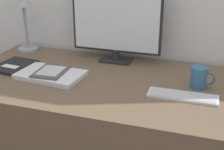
{
  "coord_description": "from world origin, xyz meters",
  "views": [
    {
      "loc": [
        0.47,
        -1.23,
        1.38
      ],
      "look_at": [
        0.05,
        0.08,
        0.81
      ],
      "focal_mm": 50.0,
      "sensor_mm": 36.0,
      "label": 1
    }
  ],
  "objects": [
    {
      "name": "desk_lamp",
      "position": [
        -0.64,
        0.44,
        0.98
      ],
      "size": [
        0.13,
        0.13,
        0.36
      ],
      "color": "#999EA8",
      "rests_on": "desk"
    },
    {
      "name": "ereader",
      "position": [
        -0.29,
        0.1,
        0.78
      ],
      "size": [
        0.15,
        0.2,
        0.01
      ],
      "color": "#4C4C51",
      "rests_on": "laptop"
    },
    {
      "name": "laptop",
      "position": [
        -0.29,
        0.09,
        0.77
      ],
      "size": [
        0.35,
        0.24,
        0.02
      ],
      "color": "silver",
      "rests_on": "desk"
    },
    {
      "name": "monitor",
      "position": [
        -0.04,
        0.42,
        1.0
      ],
      "size": [
        0.52,
        0.11,
        0.47
      ],
      "color": "#262626",
      "rests_on": "desk"
    },
    {
      "name": "desk",
      "position": [
        0.0,
        0.15,
        0.38
      ],
      "size": [
        1.55,
        0.77,
        0.75
      ],
      "color": "brown",
      "rests_on": "ground_plane"
    },
    {
      "name": "coffee_mug",
      "position": [
        0.45,
        0.19,
        0.81
      ],
      "size": [
        0.12,
        0.08,
        0.1
      ],
      "color": "#336089",
      "rests_on": "desk"
    },
    {
      "name": "keyboard",
      "position": [
        0.39,
        0.06,
        0.76
      ],
      "size": [
        0.31,
        0.1,
        0.01
      ],
      "color": "silver",
      "rests_on": "desk"
    },
    {
      "name": "notebook",
      "position": [
        -0.55,
        0.15,
        0.76
      ],
      "size": [
        0.2,
        0.25,
        0.02
      ],
      "color": "black",
      "rests_on": "desk"
    }
  ]
}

